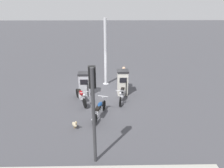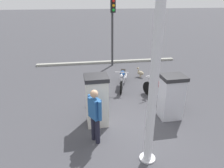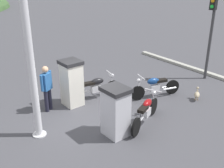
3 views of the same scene
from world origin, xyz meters
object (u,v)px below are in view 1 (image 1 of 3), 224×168
at_px(motorcycle_near_pump, 81,96).
at_px(canopy_support_pole, 106,54).
at_px(fuel_pump_far, 123,82).
at_px(wandering_duck, 75,124).
at_px(fuel_pump_near, 85,84).
at_px(roadside_traffic_light, 93,100).
at_px(motorcycle_extra, 100,109).
at_px(attendant_person, 124,76).
at_px(motorcycle_far_pump, 122,94).

xyz_separation_m(motorcycle_near_pump, canopy_support_pole, (-2.88, 1.44, 1.79)).
xyz_separation_m(fuel_pump_far, wandering_duck, (3.74, -2.51, -0.60)).
bearing_deg(canopy_support_pole, fuel_pump_near, -36.95).
relative_size(fuel_pump_near, roadside_traffic_light, 0.41).
bearing_deg(fuel_pump_near, canopy_support_pole, 143.05).
bearing_deg(motorcycle_extra, canopy_support_pole, 176.31).
xyz_separation_m(motorcycle_extra, wandering_duck, (1.04, -1.14, -0.22)).
xyz_separation_m(attendant_person, roadside_traffic_light, (6.63, -1.56, 1.61)).
bearing_deg(motorcycle_near_pump, motorcycle_far_pump, 94.41).
height_order(fuel_pump_far, motorcycle_near_pump, fuel_pump_far).
bearing_deg(roadside_traffic_light, motorcycle_near_pump, -166.70).
relative_size(motorcycle_near_pump, roadside_traffic_light, 0.51).
distance_m(motorcycle_near_pump, wandering_duck, 2.64).
bearing_deg(fuel_pump_far, wandering_duck, -33.90).
relative_size(fuel_pump_near, canopy_support_pole, 0.32).
bearing_deg(canopy_support_pole, wandering_duck, -14.48).
xyz_separation_m(fuel_pump_far, roadside_traffic_light, (5.76, -1.43, 1.68)).
bearing_deg(fuel_pump_near, roadside_traffic_light, 9.79).
distance_m(fuel_pump_far, canopy_support_pole, 2.51).
xyz_separation_m(fuel_pump_far, attendant_person, (-0.87, 0.13, 0.07)).
height_order(motorcycle_far_pump, attendant_person, attendant_person).
bearing_deg(fuel_pump_far, canopy_support_pole, -148.43).
bearing_deg(fuel_pump_far, fuel_pump_near, -90.00).
bearing_deg(roadside_traffic_light, fuel_pump_far, 166.05).
distance_m(roadside_traffic_light, canopy_support_pole, 7.54).
relative_size(fuel_pump_near, attendant_person, 0.94).
distance_m(motorcycle_far_pump, attendant_person, 1.86).
distance_m(wandering_duck, roadside_traffic_light, 3.23).
bearing_deg(fuel_pump_far, attendant_person, 171.59).
height_order(fuel_pump_near, roadside_traffic_light, roadside_traffic_light).
xyz_separation_m(roadside_traffic_light, canopy_support_pole, (-7.53, 0.34, -0.27)).
height_order(fuel_pump_near, motorcycle_extra, fuel_pump_near).
relative_size(fuel_pump_far, roadside_traffic_light, 0.45).
xyz_separation_m(fuel_pump_near, attendant_person, (-0.87, 2.55, 0.14)).
xyz_separation_m(motorcycle_far_pump, wandering_duck, (2.82, -2.42, -0.24)).
bearing_deg(roadside_traffic_light, canopy_support_pole, 177.41).
bearing_deg(motorcycle_extra, motorcycle_near_pump, -144.23).
bearing_deg(attendant_person, canopy_support_pole, -126.53).
relative_size(motorcycle_extra, wandering_duck, 4.23).
relative_size(fuel_pump_far, attendant_person, 1.03).
height_order(fuel_pump_far, motorcycle_extra, fuel_pump_far).
relative_size(motorcycle_extra, roadside_traffic_light, 0.54).
relative_size(fuel_pump_far, motorcycle_near_pump, 0.87).
distance_m(fuel_pump_far, motorcycle_far_pump, 0.99).
distance_m(motorcycle_far_pump, wandering_duck, 3.72).
bearing_deg(motorcycle_far_pump, motorcycle_extra, -35.68).
bearing_deg(motorcycle_far_pump, wandering_duck, -40.59).
relative_size(motorcycle_far_pump, attendant_person, 1.28).
xyz_separation_m(attendant_person, canopy_support_pole, (-0.90, -1.22, 1.33)).
bearing_deg(fuel_pump_near, attendant_person, 108.84).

